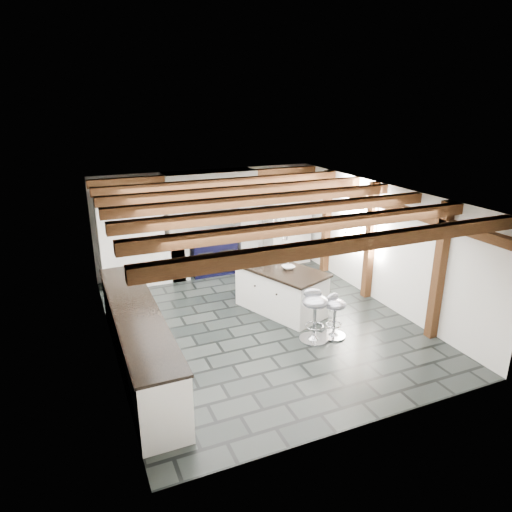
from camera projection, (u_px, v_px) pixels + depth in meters
name	position (u px, v px, depth m)	size (l,w,h in m)	color
ground	(260.00, 322.00, 8.13)	(6.00, 6.00, 0.00)	black
room_shell	(201.00, 247.00, 8.79)	(6.00, 6.03, 6.00)	white
range_cooker	(212.00, 253.00, 10.30)	(1.00, 0.63, 0.99)	black
kitchen_island	(281.00, 289.00, 8.43)	(1.43, 1.89, 1.11)	white
bar_stool_near	(334.00, 311.00, 7.48)	(0.42, 0.42, 0.75)	silver
bar_stool_far	(315.00, 309.00, 7.35)	(0.57, 0.57, 0.88)	silver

